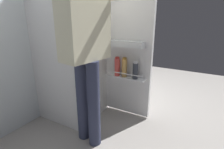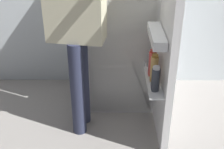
{
  "view_description": "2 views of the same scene",
  "coord_description": "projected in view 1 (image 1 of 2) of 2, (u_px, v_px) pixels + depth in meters",
  "views": [
    {
      "loc": [
        -1.6,
        -0.93,
        1.23
      ],
      "look_at": [
        -0.01,
        -0.02,
        0.63
      ],
      "focal_mm": 28.42,
      "sensor_mm": 36.0,
      "label": 1
    },
    {
      "loc": [
        -0.07,
        -2.16,
        1.79
      ],
      "look_at": [
        -0.08,
        -0.09,
        0.62
      ],
      "focal_mm": 48.39,
      "sensor_mm": 36.0,
      "label": 2
    }
  ],
  "objects": [
    {
      "name": "kitchen_wall",
      "position": [
        45.0,
        7.0,
        2.16
      ],
      "size": [
        4.4,
        0.1,
        2.69
      ],
      "primitive_type": "cube",
      "color": "silver",
      "rests_on": "ground_plane"
    },
    {
      "name": "refrigerator",
      "position": [
        76.0,
        52.0,
        2.15
      ],
      "size": [
        0.68,
        1.23,
        1.65
      ],
      "color": "white",
      "rests_on": "ground_plane"
    },
    {
      "name": "ground_plane",
      "position": [
        111.0,
        124.0,
        2.14
      ],
      "size": [
        5.59,
        5.59,
        0.0
      ],
      "primitive_type": "plane",
      "color": "gray"
    },
    {
      "name": "person",
      "position": [
        86.0,
        39.0,
        1.55
      ],
      "size": [
        0.57,
        0.81,
        1.72
      ],
      "color": "#2D334C",
      "rests_on": "ground_plane"
    }
  ]
}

